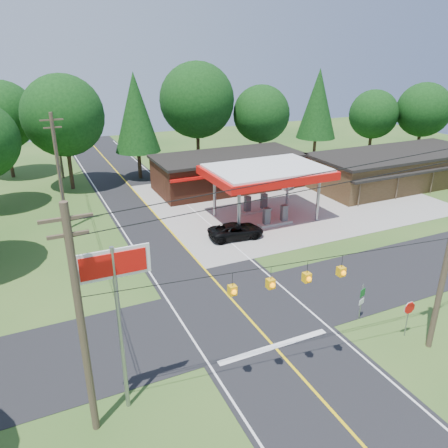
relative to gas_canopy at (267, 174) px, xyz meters
name	(u,v)px	position (x,y,z in m)	size (l,w,h in m)	color
ground	(243,312)	(-9.00, -13.00, -4.27)	(120.00, 120.00, 0.00)	#2C521D
main_highway	(243,312)	(-9.00, -13.00, -4.26)	(8.00, 120.00, 0.02)	black
cross_road	(243,312)	(-9.00, -13.00, -4.25)	(70.00, 7.00, 0.02)	black
lane_center_yellow	(243,312)	(-9.00, -13.00, -4.24)	(0.15, 110.00, 0.00)	yellow
gas_canopy	(267,174)	(0.00, 0.00, 0.00)	(10.60, 7.40, 4.88)	gray
convenience_store	(228,171)	(1.00, 9.98, -2.35)	(16.40, 7.55, 3.80)	#502516
strip_building	(397,168)	(19.00, 2.98, -2.35)	(20.40, 8.75, 3.80)	#3F2C19
utility_pole_near_left	(81,323)	(-18.50, -18.00, 0.93)	(1.80, 0.30, 10.00)	#473828
utility_pole_far_left	(59,171)	(-17.00, 5.00, 0.93)	(1.80, 0.30, 10.00)	#473828
utility_pole_north	(58,139)	(-15.50, 22.00, 0.48)	(0.30, 0.30, 9.50)	#473828
overhead_beacons	(290,266)	(-10.00, -19.00, 1.95)	(17.04, 2.04, 1.03)	black
treeline_backdrop	(142,125)	(-8.18, 11.01, 3.22)	(70.27, 51.59, 13.30)	#332316
suv_car	(236,231)	(-4.50, -3.00, -3.63)	(4.61, 4.61, 1.28)	black
sedan_car	(276,180)	(6.05, 8.00, -3.52)	(4.40, 4.40, 1.50)	silver
big_stop_sign	(116,291)	(-17.00, -17.40, 1.62)	(2.89, 0.18, 7.78)	gray
octagonal_stop_sign	(409,311)	(-2.00, -18.82, -2.64)	(0.77, 0.09, 2.19)	gray
route_sign_post	(362,299)	(-3.20, -16.52, -2.87)	(0.46, 0.18, 2.34)	gray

